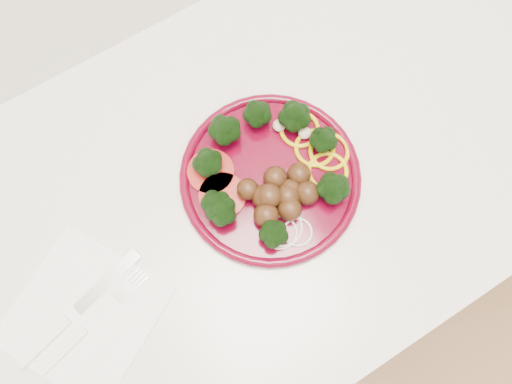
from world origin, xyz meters
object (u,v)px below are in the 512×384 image
plate (271,176)px  fork (76,338)px  napkin (84,315)px  knife (65,322)px

plate → fork: (-0.33, -0.05, -0.01)m
napkin → fork: bearing=-132.6°
plate → napkin: plate is taller
knife → fork: (0.00, -0.03, -0.00)m
knife → napkin: bearing=-22.7°
napkin → fork: size_ratio=1.01×
napkin → knife: (-0.02, 0.00, 0.01)m
plate → fork: 0.33m
plate → knife: 0.33m
napkin → knife: size_ratio=0.90×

